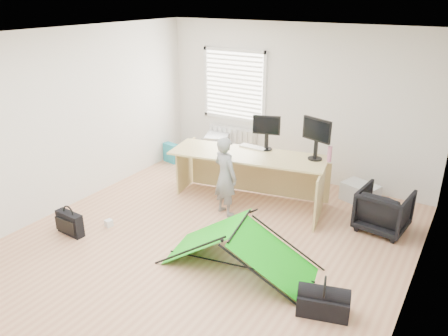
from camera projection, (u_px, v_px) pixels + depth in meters
The scene contains 18 objects.
ground at pixel (209, 242), 5.92m from camera, with size 5.50×5.50×0.00m, color tan.
back_wall at pixel (295, 103), 7.58m from camera, with size 5.00×0.02×2.70m, color silver.
window at pixel (234, 85), 8.06m from camera, with size 1.20×0.06×1.20m, color silver.
radiator at pixel (233, 142), 8.44m from camera, with size 1.00×0.12×0.60m, color silver.
desk at pixel (247, 178), 6.90m from camera, with size 2.41×0.77×0.82m, color tan.
filing_cabinet at pixel (217, 150), 8.39m from camera, with size 0.41×0.55×0.65m, color #A4A6AA.
monitor_left at pixel (267, 137), 6.86m from camera, with size 0.43×0.09×0.41m, color black.
monitor_right at pixel (316, 145), 6.45m from camera, with size 0.49×0.11×0.47m, color black.
keyboard at pixel (253, 147), 7.02m from camera, with size 0.45×0.15×0.02m, color beige.
thermos at pixel (330, 154), 6.41m from camera, with size 0.07×0.07×0.24m, color #BC6989.
office_chair at pixel (384, 210), 6.13m from camera, with size 0.66×0.68×0.62m, color black.
person at pixel (225, 176), 6.47m from camera, with size 0.45×0.29×1.23m, color gray.
kite at pixel (239, 247), 5.28m from camera, with size 1.88×0.82×0.58m, color #12B612, non-canonical shape.
storage_crate at pixel (360, 193), 7.02m from camera, with size 0.54×0.38×0.30m, color silver.
tote_bag at pixel (171, 153), 8.64m from camera, with size 0.32×0.14×0.38m, color teal.
laptop_bag at pixel (70, 223), 6.07m from camera, with size 0.44×0.13×0.33m, color black.
white_box at pixel (109, 223), 6.31m from camera, with size 0.10×0.10×0.10m, color silver.
duffel_bag at pixel (323, 304), 4.58m from camera, with size 0.54×0.27×0.23m, color black.
Camera 1 is at (2.85, -4.24, 3.16)m, focal length 35.00 mm.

